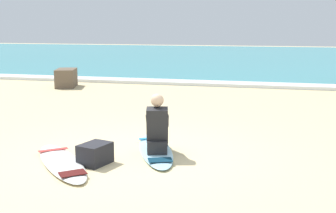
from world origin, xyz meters
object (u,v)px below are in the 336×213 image
Objects in this scene: surfboard_main at (155,150)px; surfboard_spare_near at (62,162)px; shoreline_rock at (66,78)px; beach_bag at (95,154)px; surfer_seated at (157,129)px.

surfboard_spare_near is at bearing -140.63° from surfboard_main.
shoreline_rock is at bearing 127.26° from surfboard_main.
beach_bag is (-0.71, -0.85, 0.12)m from surfboard_main.
surfer_seated is 8.62m from shoreline_rock.
shoreline_rock is at bearing 120.16° from beach_bag.
surfer_seated is 0.49× the size of surfboard_spare_near.
surfboard_spare_near is 1.85× the size of shoreline_rock.
surfer_seated is at bearing -62.71° from surfboard_main.
surfboard_spare_near is at bearing -146.85° from surfer_seated.
shoreline_rock reaches higher than surfboard_spare_near.
shoreline_rock is (-5.12, 6.73, 0.28)m from surfboard_main.
shoreline_rock is 8.77m from beach_bag.
surfer_seated reaches higher than surfboard_spare_near.
beach_bag is at bearing -59.84° from shoreline_rock.
beach_bag is (4.40, -7.58, -0.15)m from shoreline_rock.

